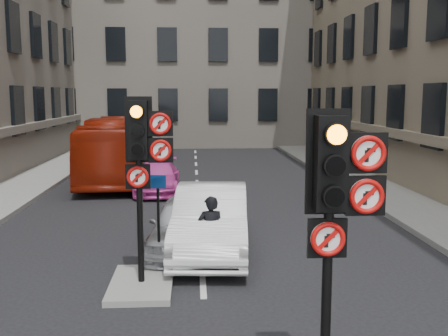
{
  "coord_description": "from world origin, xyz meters",
  "views": [
    {
      "loc": [
        -0.19,
        -4.89,
        3.74
      ],
      "look_at": [
        0.3,
        3.15,
        2.6
      ],
      "focal_mm": 42.0,
      "sensor_mm": 36.0,
      "label": 1
    }
  ],
  "objects": [
    {
      "name": "pavement_right",
      "position": [
        7.2,
        12.0,
        0.08
      ],
      "size": [
        3.0,
        50.0,
        0.16
      ],
      "primitive_type": "cube",
      "color": "gray",
      "rests_on": "ground"
    },
    {
      "name": "centre_island",
      "position": [
        -1.2,
        5.0,
        0.06
      ],
      "size": [
        1.2,
        2.0,
        0.12
      ],
      "primitive_type": "cube",
      "color": "gray",
      "rests_on": "ground"
    },
    {
      "name": "building_far",
      "position": [
        0.0,
        38.0,
        10.0
      ],
      "size": [
        30.0,
        14.0,
        20.0
      ],
      "primitive_type": "cube",
      "color": "gray",
      "rests_on": "ground"
    },
    {
      "name": "signal_near",
      "position": [
        1.49,
        0.99,
        2.58
      ],
      "size": [
        0.91,
        0.4,
        3.58
      ],
      "color": "black",
      "rests_on": "ground"
    },
    {
      "name": "signal_far",
      "position": [
        -1.11,
        4.99,
        2.7
      ],
      "size": [
        0.91,
        0.4,
        3.58
      ],
      "color": "black",
      "rests_on": "centre_island"
    },
    {
      "name": "car_silver",
      "position": [
        -0.38,
        7.32,
        0.65
      ],
      "size": [
        1.93,
        3.96,
        1.3
      ],
      "primitive_type": "imported",
      "rotation": [
        0.0,
        0.0,
        -0.1
      ],
      "color": "#AFB2B8",
      "rests_on": "ground"
    },
    {
      "name": "car_white",
      "position": [
        0.24,
        7.21,
        0.78
      ],
      "size": [
        2.02,
        4.87,
        1.57
      ],
      "primitive_type": "imported",
      "rotation": [
        0.0,
        0.0,
        -0.08
      ],
      "color": "white",
      "rests_on": "ground"
    },
    {
      "name": "car_pink",
      "position": [
        -1.54,
        15.04,
        0.58
      ],
      "size": [
        1.65,
        4.02,
        1.16
      ],
      "primitive_type": "imported",
      "rotation": [
        0.0,
        0.0,
        0.01
      ],
      "color": "#D23E9F",
      "rests_on": "ground"
    },
    {
      "name": "bus_red",
      "position": [
        -3.64,
        18.33,
        1.35
      ],
      "size": [
        2.85,
        9.78,
        2.69
      ],
      "primitive_type": "imported",
      "rotation": [
        0.0,
        0.0,
        0.06
      ],
      "color": "maroon",
      "rests_on": "ground"
    },
    {
      "name": "motorcycle",
      "position": [
        0.04,
        6.0,
        0.47
      ],
      "size": [
        0.62,
        1.61,
        0.95
      ],
      "primitive_type": "imported",
      "rotation": [
        0.0,
        0.0,
        0.12
      ],
      "color": "black",
      "rests_on": "ground"
    },
    {
      "name": "motorcyclist",
      "position": [
        0.19,
        6.0,
        0.8
      ],
      "size": [
        0.61,
        0.43,
        1.6
      ],
      "primitive_type": "imported",
      "rotation": [
        0.0,
        0.0,
        3.23
      ],
      "color": "black",
      "rests_on": "ground"
    },
    {
      "name": "info_sign",
      "position": [
        -0.9,
        5.73,
        1.4
      ],
      "size": [
        0.34,
        0.12,
        1.98
      ],
      "rotation": [
        0.0,
        0.0,
        -0.12
      ],
      "color": "black",
      "rests_on": "centre_island"
    }
  ]
}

